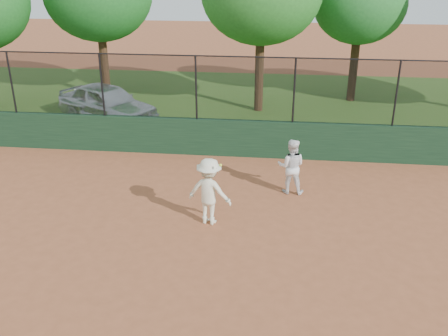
# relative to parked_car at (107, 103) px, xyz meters

# --- Properties ---
(ground) EXTENTS (80.00, 80.00, 0.00)m
(ground) POSITION_rel_parked_car_xyz_m (4.48, -9.00, -0.73)
(ground) COLOR #9F5533
(ground) RESTS_ON ground
(back_wall) EXTENTS (26.00, 0.20, 1.20)m
(back_wall) POSITION_rel_parked_car_xyz_m (4.48, -3.00, -0.13)
(back_wall) COLOR #193820
(back_wall) RESTS_ON ground
(grass_strip) EXTENTS (36.00, 12.00, 0.01)m
(grass_strip) POSITION_rel_parked_car_xyz_m (4.48, 3.00, -0.73)
(grass_strip) COLOR #30541A
(grass_strip) RESTS_ON ground
(parked_car) EXTENTS (4.58, 3.59, 1.46)m
(parked_car) POSITION_rel_parked_car_xyz_m (0.00, 0.00, 0.00)
(parked_car) COLOR silver
(parked_car) RESTS_ON ground
(player_second) EXTENTS (0.78, 0.63, 1.52)m
(player_second) POSITION_rel_parked_car_xyz_m (6.94, -5.47, 0.03)
(player_second) COLOR white
(player_second) RESTS_ON ground
(player_main) EXTENTS (1.19, 0.85, 1.69)m
(player_main) POSITION_rel_parked_car_xyz_m (5.00, -7.38, 0.10)
(player_main) COLOR beige
(player_main) RESTS_ON ground
(fence_assembly) EXTENTS (26.00, 0.06, 2.00)m
(fence_assembly) POSITION_rel_parked_car_xyz_m (4.45, -3.00, 1.51)
(fence_assembly) COLOR black
(fence_assembly) RESTS_ON back_wall
(tree_3) EXTENTS (3.81, 3.47, 5.74)m
(tree_3) POSITION_rel_parked_car_xyz_m (9.68, 4.15, 3.34)
(tree_3) COLOR #3E2614
(tree_3) RESTS_ON ground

